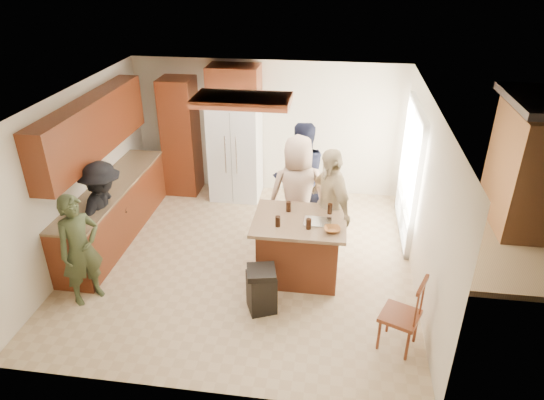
# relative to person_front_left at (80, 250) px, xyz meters

# --- Properties ---
(room_shell) EXTENTS (8.00, 5.20, 5.00)m
(room_shell) POSITION_rel_person_front_left_xyz_m (6.29, 2.82, 0.09)
(room_shell) COLOR tan
(room_shell) RESTS_ON ground
(person_front_left) EXTENTS (0.67, 0.70, 1.56)m
(person_front_left) POSITION_rel_person_front_left_xyz_m (0.00, 0.00, 0.00)
(person_front_left) COLOR #363F25
(person_front_left) RESTS_ON ground
(person_behind_left) EXTENTS (1.06, 0.90, 1.87)m
(person_behind_left) POSITION_rel_person_front_left_xyz_m (2.65, 2.25, 0.16)
(person_behind_left) COLOR black
(person_behind_left) RESTS_ON ground
(person_behind_right) EXTENTS (1.01, 0.78, 1.83)m
(person_behind_right) POSITION_rel_person_front_left_xyz_m (2.66, 1.73, 0.14)
(person_behind_right) COLOR tan
(person_behind_right) RESTS_ON ground
(person_side_right) EXTENTS (0.99, 1.18, 1.79)m
(person_side_right) POSITION_rel_person_front_left_xyz_m (3.15, 1.43, 0.12)
(person_side_right) COLOR #C5AF87
(person_side_right) RESTS_ON ground
(person_counter) EXTENTS (0.53, 1.06, 1.60)m
(person_counter) POSITION_rel_person_front_left_xyz_m (-0.08, 0.92, 0.02)
(person_counter) COLOR black
(person_counter) RESTS_ON ground
(left_cabinetry) EXTENTS (0.64, 3.00, 2.30)m
(left_cabinetry) POSITION_rel_person_front_left_xyz_m (-0.33, 1.57, 0.18)
(left_cabinetry) COLOR maroon
(left_cabinetry) RESTS_ON ground
(back_wall_units) EXTENTS (1.80, 0.60, 2.45)m
(back_wall_units) POSITION_rel_person_front_left_xyz_m (0.58, 3.37, 0.60)
(back_wall_units) COLOR maroon
(back_wall_units) RESTS_ON ground
(refrigerator) EXTENTS (0.90, 0.76, 1.80)m
(refrigerator) POSITION_rel_person_front_left_xyz_m (1.36, 3.29, 0.12)
(refrigerator) COLOR white
(refrigerator) RESTS_ON ground
(kitchen_island) EXTENTS (1.28, 1.03, 0.93)m
(kitchen_island) POSITION_rel_person_front_left_xyz_m (2.76, 0.92, -0.30)
(kitchen_island) COLOR #A24B2A
(kitchen_island) RESTS_ON ground
(island_items) EXTENTS (0.88, 0.63, 0.15)m
(island_items) POSITION_rel_person_front_left_xyz_m (2.99, 0.82, 0.19)
(island_items) COLOR silver
(island_items) RESTS_ON kitchen_island
(trash_bin) EXTENTS (0.45, 0.45, 0.63)m
(trash_bin) POSITION_rel_person_front_left_xyz_m (2.36, 0.10, -0.46)
(trash_bin) COLOR black
(trash_bin) RESTS_ON ground
(spindle_chair) EXTENTS (0.55, 0.55, 0.99)m
(spindle_chair) POSITION_rel_person_front_left_xyz_m (4.08, -0.34, -0.33)
(spindle_chair) COLOR maroon
(spindle_chair) RESTS_ON ground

